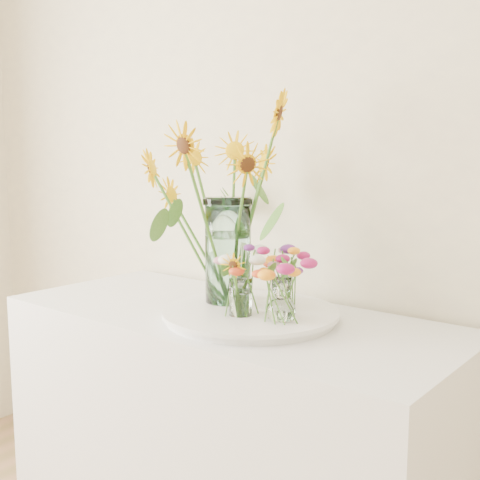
{
  "coord_description": "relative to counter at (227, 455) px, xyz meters",
  "views": [
    {
      "loc": [
        0.86,
        0.6,
        1.36
      ],
      "look_at": [
        -0.21,
        1.93,
        1.12
      ],
      "focal_mm": 45.0,
      "sensor_mm": 36.0,
      "label": 1
    }
  ],
  "objects": [
    {
      "name": "wildflower_posy_c",
      "position": [
        0.16,
        0.05,
        0.57
      ],
      "size": [
        0.2,
        0.2,
        0.19
      ],
      "primitive_type": null,
      "color": "orange",
      "rests_on": "tray"
    },
    {
      "name": "mason_jar",
      "position": [
        -0.01,
        0.02,
        0.63
      ],
      "size": [
        0.16,
        0.16,
        0.32
      ],
      "primitive_type": "cylinder",
      "rotation": [
        0.0,
        0.0,
        0.16
      ],
      "color": "#A1D9CC",
      "rests_on": "tray"
    },
    {
      "name": "small_vase_b",
      "position": [
        0.24,
        -0.05,
        0.53
      ],
      "size": [
        0.1,
        0.1,
        0.11
      ],
      "primitive_type": null,
      "rotation": [
        0.0,
        0.0,
        -0.41
      ],
      "color": "white",
      "rests_on": "tray"
    },
    {
      "name": "counter",
      "position": [
        0.0,
        0.0,
        0.0
      ],
      "size": [
        1.4,
        0.6,
        0.9
      ],
      "primitive_type": "cube",
      "color": "white",
      "rests_on": "ground_plane"
    },
    {
      "name": "small_vase_c",
      "position": [
        0.16,
        0.05,
        0.52
      ],
      "size": [
        0.07,
        0.07,
        0.1
      ],
      "primitive_type": "cylinder",
      "rotation": [
        0.0,
        0.0,
        0.32
      ],
      "color": "white",
      "rests_on": "tray"
    },
    {
      "name": "wildflower_posy_b",
      "position": [
        0.24,
        -0.05,
        0.58
      ],
      "size": [
        0.22,
        0.22,
        0.2
      ],
      "primitive_type": null,
      "color": "orange",
      "rests_on": "tray"
    },
    {
      "name": "tray",
      "position": [
        0.1,
        -0.02,
        0.46
      ],
      "size": [
        0.48,
        0.48,
        0.02
      ],
      "primitive_type": "cylinder",
      "color": "white",
      "rests_on": "counter"
    },
    {
      "name": "small_vase_a",
      "position": [
        0.12,
        -0.08,
        0.53
      ],
      "size": [
        0.08,
        0.08,
        0.11
      ],
      "primitive_type": "cylinder",
      "rotation": [
        0.0,
        0.0,
        -0.23
      ],
      "color": "white",
      "rests_on": "tray"
    },
    {
      "name": "sunflower_bouquet",
      "position": [
        -0.01,
        0.02,
        0.79
      ],
      "size": [
        0.94,
        0.94,
        0.63
      ],
      "primitive_type": null,
      "rotation": [
        0.0,
        0.0,
        0.16
      ],
      "color": "#F2B605",
      "rests_on": "tray"
    },
    {
      "name": "wildflower_posy_a",
      "position": [
        0.12,
        -0.08,
        0.57
      ],
      "size": [
        0.2,
        0.2,
        0.2
      ],
      "primitive_type": null,
      "color": "orange",
      "rests_on": "tray"
    }
  ]
}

